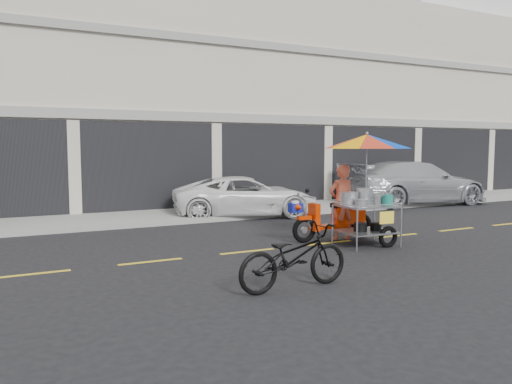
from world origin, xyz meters
name	(u,v)px	position (x,y,z in m)	size (l,w,h in m)	color
ground	(328,243)	(0.00, 0.00, 0.00)	(90.00, 90.00, 0.00)	black
sidewalk	(228,211)	(0.00, 5.50, 0.07)	(45.00, 3.00, 0.15)	gray
shophouse_block	(240,97)	(2.82, 10.59, 4.24)	(36.00, 8.11, 10.40)	beige
centerline	(329,243)	(0.00, 0.00, 0.00)	(42.00, 0.10, 0.01)	gold
white_pickup	(245,196)	(0.22, 4.70, 0.61)	(2.04, 4.42, 1.23)	white
silver_pickup	(415,183)	(7.16, 4.70, 0.80)	(2.25, 5.53, 1.61)	silver
near_bicycle	(294,257)	(-2.56, -2.72, 0.49)	(0.65, 1.87, 0.98)	black
food_vendor_rig	(357,174)	(0.55, -0.25, 1.54)	(2.43, 2.04, 2.46)	black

